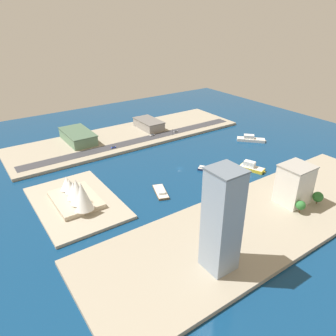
% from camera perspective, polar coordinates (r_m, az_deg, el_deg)
% --- Properties ---
extents(ground_plane, '(440.00, 440.00, 0.00)m').
position_cam_1_polar(ground_plane, '(266.62, 2.10, -0.08)').
color(ground_plane, navy).
extents(quay_west, '(70.00, 240.00, 2.61)m').
position_cam_1_polar(quay_west, '(211.84, 16.67, -8.58)').
color(quay_west, '#9E937F').
rests_on(quay_west, ground_plane).
extents(quay_east, '(70.00, 240.00, 2.61)m').
position_cam_1_polar(quay_east, '(335.17, -6.99, 5.69)').
color(quay_east, '#9E937F').
rests_on(quay_east, ground_plane).
extents(peninsula_point, '(77.20, 51.50, 2.00)m').
position_cam_1_polar(peninsula_point, '(227.52, -16.05, -5.95)').
color(peninsula_point, '#A89E89').
rests_on(peninsula_point, ground_plane).
extents(road_strip, '(12.77, 228.00, 0.15)m').
position_cam_1_polar(road_strip, '(318.48, -5.32, 4.91)').
color(road_strip, '#38383D').
rests_on(road_strip, quay_east).
extents(barge_flat_brown, '(21.97, 14.00, 3.19)m').
position_cam_1_polar(barge_flat_brown, '(230.87, -1.31, -4.25)').
color(barge_flat_brown, brown).
rests_on(barge_flat_brown, ground_plane).
extents(ferry_yellow_fast, '(22.16, 14.58, 7.27)m').
position_cam_1_polar(ferry_yellow_fast, '(271.69, 14.65, 0.14)').
color(ferry_yellow_fast, yellow).
rests_on(ferry_yellow_fast, ground_plane).
extents(ferry_white_commuter, '(25.17, 24.51, 6.47)m').
position_cam_1_polar(ferry_white_commuter, '(332.76, 14.52, 5.03)').
color(ferry_white_commuter, silver).
rests_on(ferry_white_commuter, ground_plane).
extents(patrol_launch_navy, '(15.14, 12.68, 3.33)m').
position_cam_1_polar(patrol_launch_navy, '(264.30, 6.92, -0.21)').
color(patrol_launch_navy, '#1E284C').
rests_on(patrol_launch_navy, ground_plane).
extents(tower_tall_glass, '(15.17, 14.70, 54.63)m').
position_cam_1_polar(tower_tall_glass, '(153.95, 9.58, -9.30)').
color(tower_tall_glass, '#8C9EB2').
rests_on(tower_tall_glass, quay_west).
extents(carpark_squat_concrete, '(36.25, 19.86, 9.34)m').
position_cam_1_polar(carpark_squat_concrete, '(350.83, -3.45, 7.83)').
color(carpark_squat_concrete, gray).
rests_on(carpark_squat_concrete, quay_east).
extents(terminal_long_green, '(45.44, 23.96, 10.16)m').
position_cam_1_polar(terminal_long_green, '(325.79, -15.75, 5.46)').
color(terminal_long_green, slate).
rests_on(terminal_long_green, quay_east).
extents(hotel_broad_white, '(17.97, 20.01, 27.03)m').
position_cam_1_polar(hotel_broad_white, '(225.60, 21.59, -2.69)').
color(hotel_broad_white, silver).
rests_on(hotel_broad_white, quay_west).
extents(sedan_silver, '(1.78, 4.85, 1.53)m').
position_cam_1_polar(sedan_silver, '(339.05, 1.37, 6.53)').
color(sedan_silver, black).
rests_on(sedan_silver, road_strip).
extents(hatchback_blue, '(1.98, 4.49, 1.63)m').
position_cam_1_polar(hatchback_blue, '(303.40, -9.72, 3.69)').
color(hatchback_blue, black).
rests_on(hatchback_blue, road_strip).
extents(van_white, '(2.12, 4.97, 1.47)m').
position_cam_1_polar(van_white, '(329.64, -2.84, 5.90)').
color(van_white, black).
rests_on(van_white, road_strip).
extents(traffic_light_waterfront, '(0.36, 0.36, 6.50)m').
position_cam_1_polar(traffic_light_waterfront, '(329.39, 0.83, 6.56)').
color(traffic_light_waterfront, black).
rests_on(traffic_light_waterfront, quay_east).
extents(opera_landmark, '(44.14, 27.68, 22.49)m').
position_cam_1_polar(opera_landmark, '(220.41, -16.05, -4.38)').
color(opera_landmark, '#BCAD93').
rests_on(opera_landmark, peninsula_point).
extents(park_tree_cluster, '(14.15, 25.11, 8.95)m').
position_cam_1_polar(park_tree_cluster, '(228.01, 23.74, -5.12)').
color(park_tree_cluster, brown).
rests_on(park_tree_cluster, quay_west).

